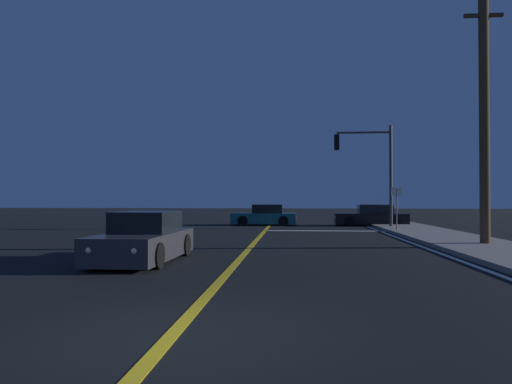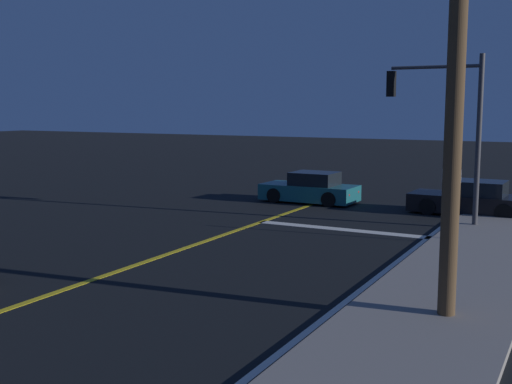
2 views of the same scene
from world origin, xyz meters
The scene contains 11 objects.
ground_plane centered at (0.00, 0.00, 0.00)m, with size 160.00×160.00×0.00m, color black.
sidewalk_right centered at (7.87, 10.30, 0.07)m, with size 3.20×37.10×0.15m, color gray.
lane_line_center centered at (0.00, 10.30, 0.01)m, with size 0.20×35.03×0.01m, color gold.
lane_line_edge_right centered at (6.02, 10.30, 0.01)m, with size 0.16×35.03×0.01m, color silver.
stop_bar centered at (3.13, 19.11, 0.01)m, with size 6.27×0.50×0.01m, color silver.
car_far_approaching_teal centered at (-0.33, 24.39, 0.58)m, with size 4.21×1.99×1.34m.
car_parked_curb_charcoal centered at (-2.54, 6.78, 0.58)m, with size 1.90×4.31×1.34m.
car_distant_tail_black centered at (6.46, 24.35, 0.58)m, with size 4.56×2.09×1.34m.
traffic_signal_near_right centered at (5.94, 21.41, 3.90)m, with size 3.29×0.28×5.92m.
utility_pole_right centered at (8.17, 11.22, 4.91)m, with size 1.58×0.34×9.54m.
street_sign_corner centered at (6.77, 18.61, 1.57)m, with size 0.56×0.07×2.33m.
Camera 1 is at (1.49, -5.49, 1.68)m, focal length 32.44 mm.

